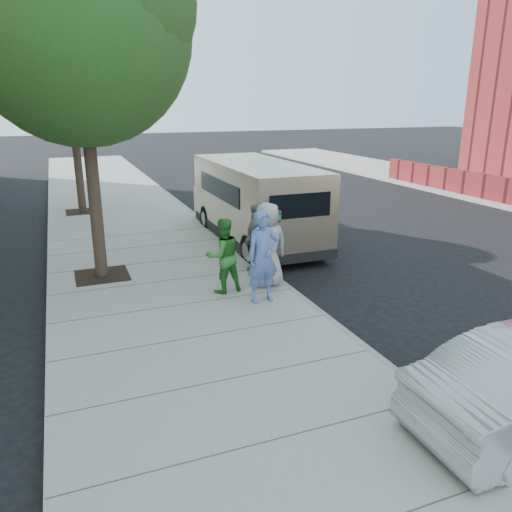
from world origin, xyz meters
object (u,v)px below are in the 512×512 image
Objects in this scene: tree_near at (80,23)px; person_green_shirt at (223,256)px; tree_far at (70,75)px; person_officer at (263,257)px; parking_meter at (273,231)px; van at (255,200)px; person_gray_shirt at (268,245)px; person_striped_polo at (257,237)px.

tree_near is 5.51m from person_green_shirt.
tree_far is at bearing -84.48° from person_green_shirt.
person_green_shirt is at bearing 122.94° from person_officer.
parking_meter is at bearing -179.71° from person_green_shirt.
van is at bearing 67.66° from person_officer.
tree_far reaches higher than person_green_shirt.
tree_far reaches higher than person_officer.
van is 3.43× the size of person_officer.
tree_far is 4.07× the size of person_green_shirt.
tree_near is 4.67× the size of parking_meter.
parking_meter is at bearing -105.26° from van.
person_officer reaches higher than parking_meter.
tree_far is at bearing 90.00° from tree_near.
tree_near is at bearing -49.12° from person_green_shirt.
person_gray_shirt is (3.30, -9.59, -3.81)m from tree_far.
van is at bearing -148.08° from person_striped_polo.
person_green_shirt is at bearing -2.33° from person_gray_shirt.
person_officer reaches higher than person_striped_polo.
person_green_shirt is at bearing -76.60° from tree_far.
person_officer is at bearing -106.48° from parking_meter.
van reaches higher than person_officer.
person_green_shirt is at bearing -41.23° from tree_near.
parking_meter is at bearing 53.69° from person_officer.
person_gray_shirt is (3.30, -1.99, -4.47)m from tree_near.
tree_near reaches higher than parking_meter.
person_striped_polo is (-0.05, 0.85, -0.34)m from parking_meter.
tree_near is 5.91m from person_gray_shirt.
parking_meter is 3.94m from van.
person_striped_polo is at bearing 69.21° from person_officer.
parking_meter is 1.19m from person_officer.
tree_near is 4.57× the size of person_striped_polo.
tree_near is 5.81m from person_striped_polo.
tree_far is 4.02× the size of parking_meter.
van is 3.15m from person_striped_polo.
tree_near reaches higher than person_officer.
van is at bearing -51.04° from tree_far.
person_striped_polo is (3.45, -8.58, -3.91)m from tree_far.
person_gray_shirt is at bearing -123.84° from parking_meter.
tree_far is 3.52× the size of person_gray_shirt.
tree_far reaches higher than person_striped_polo.
van is (4.55, -5.63, -3.64)m from tree_far.
person_officer is at bearing -74.62° from tree_far.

